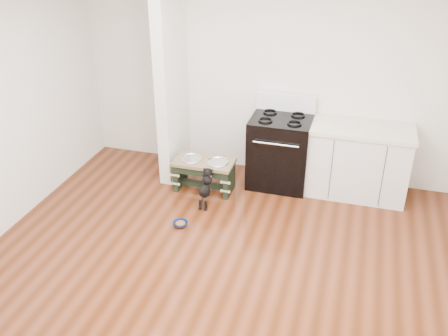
# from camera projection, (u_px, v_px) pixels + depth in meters

# --- Properties ---
(ground) EXTENTS (5.00, 5.00, 0.00)m
(ground) POSITION_uv_depth(u_px,v_px,m) (211.00, 284.00, 4.87)
(ground) COLOR #431D0C
(ground) RESTS_ON ground
(room_shell) EXTENTS (5.00, 5.00, 5.00)m
(room_shell) POSITION_uv_depth(u_px,v_px,m) (209.00, 132.00, 4.10)
(room_shell) COLOR silver
(room_shell) RESTS_ON ground
(partition_wall) EXTENTS (0.15, 0.80, 2.70)m
(partition_wall) POSITION_uv_depth(u_px,v_px,m) (172.00, 76.00, 6.30)
(partition_wall) COLOR silver
(partition_wall) RESTS_ON ground
(oven_range) EXTENTS (0.76, 0.69, 1.14)m
(oven_range) POSITION_uv_depth(u_px,v_px,m) (280.00, 150.00, 6.41)
(oven_range) COLOR black
(oven_range) RESTS_ON ground
(cabinet_run) EXTENTS (1.24, 0.64, 0.91)m
(cabinet_run) POSITION_uv_depth(u_px,v_px,m) (358.00, 161.00, 6.19)
(cabinet_run) COLOR silver
(cabinet_run) RESTS_ON ground
(dog_feeder) EXTENTS (0.76, 0.40, 0.43)m
(dog_feeder) POSITION_uv_depth(u_px,v_px,m) (204.00, 169.00, 6.33)
(dog_feeder) COLOR black
(dog_feeder) RESTS_ON ground
(puppy) EXTENTS (0.13, 0.39, 0.46)m
(puppy) POSITION_uv_depth(u_px,v_px,m) (206.00, 187.00, 6.03)
(puppy) COLOR black
(puppy) RESTS_ON ground
(floor_bowl) EXTENTS (0.19, 0.19, 0.05)m
(floor_bowl) POSITION_uv_depth(u_px,v_px,m) (180.00, 224.00, 5.73)
(floor_bowl) COLOR #0B2052
(floor_bowl) RESTS_ON ground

